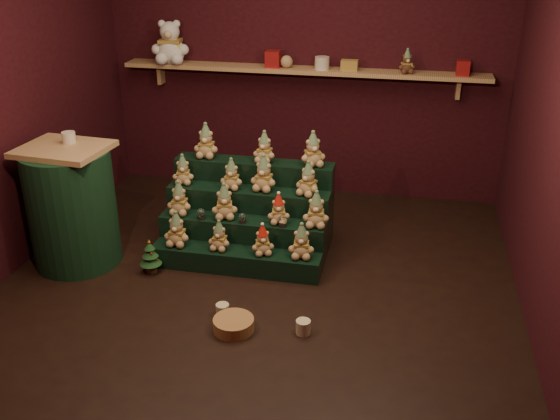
% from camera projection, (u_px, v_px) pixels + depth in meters
% --- Properties ---
extents(ground, '(4.00, 4.00, 0.00)m').
position_uv_depth(ground, '(258.00, 282.00, 4.96)').
color(ground, black).
rests_on(ground, ground).
extents(back_wall, '(4.00, 0.10, 2.80)m').
position_uv_depth(back_wall, '(305.00, 56.00, 6.21)').
color(back_wall, black).
rests_on(back_wall, ground).
extents(front_wall, '(4.00, 0.10, 2.80)m').
position_uv_depth(front_wall, '(135.00, 242.00, 2.56)').
color(front_wall, black).
rests_on(front_wall, ground).
extents(back_shelf, '(3.60, 0.26, 0.24)m').
position_uv_depth(back_shelf, '(302.00, 71.00, 6.09)').
color(back_shelf, tan).
rests_on(back_shelf, ground).
extents(riser_tier_front, '(1.40, 0.22, 0.18)m').
position_uv_depth(riser_tier_front, '(236.00, 260.00, 5.10)').
color(riser_tier_front, black).
rests_on(riser_tier_front, ground).
extents(riser_tier_midfront, '(1.40, 0.22, 0.36)m').
position_uv_depth(riser_tier_midfront, '(243.00, 239.00, 5.26)').
color(riser_tier_midfront, black).
rests_on(riser_tier_midfront, ground).
extents(riser_tier_midback, '(1.40, 0.22, 0.54)m').
position_uv_depth(riser_tier_midback, '(249.00, 218.00, 5.41)').
color(riser_tier_midback, black).
rests_on(riser_tier_midback, ground).
extents(riser_tier_back, '(1.40, 0.22, 0.72)m').
position_uv_depth(riser_tier_back, '(255.00, 199.00, 5.57)').
color(riser_tier_back, black).
rests_on(riser_tier_back, ground).
extents(teddy_0, '(0.21, 0.19, 0.29)m').
position_uv_depth(teddy_0, '(177.00, 229.00, 5.10)').
color(teddy_0, tan).
rests_on(teddy_0, riser_tier_front).
extents(teddy_1, '(0.19, 0.17, 0.25)m').
position_uv_depth(teddy_1, '(219.00, 235.00, 5.03)').
color(teddy_1, tan).
rests_on(teddy_1, riser_tier_front).
extents(teddy_2, '(0.23, 0.22, 0.25)m').
position_uv_depth(teddy_2, '(263.00, 240.00, 4.96)').
color(teddy_2, tan).
rests_on(teddy_2, riser_tier_front).
extents(teddy_3, '(0.22, 0.21, 0.29)m').
position_uv_depth(teddy_3, '(301.00, 241.00, 4.91)').
color(teddy_3, tan).
rests_on(teddy_3, riser_tier_front).
extents(teddy_4, '(0.21, 0.19, 0.29)m').
position_uv_depth(teddy_4, '(179.00, 198.00, 5.23)').
color(teddy_4, tan).
rests_on(teddy_4, riser_tier_midfront).
extents(teddy_5, '(0.26, 0.24, 0.30)m').
position_uv_depth(teddy_5, '(224.00, 201.00, 5.15)').
color(teddy_5, tan).
rests_on(teddy_5, riser_tier_midfront).
extents(teddy_6, '(0.21, 0.20, 0.25)m').
position_uv_depth(teddy_6, '(279.00, 209.00, 5.07)').
color(teddy_6, tan).
rests_on(teddy_6, riser_tier_midfront).
extents(teddy_7, '(0.23, 0.21, 0.30)m').
position_uv_depth(teddy_7, '(316.00, 209.00, 5.00)').
color(teddy_7, tan).
rests_on(teddy_7, riser_tier_midfront).
extents(teddy_8, '(0.22, 0.20, 0.26)m').
position_uv_depth(teddy_8, '(183.00, 170.00, 5.37)').
color(teddy_8, tan).
rests_on(teddy_8, riser_tier_midback).
extents(teddy_9, '(0.19, 0.17, 0.26)m').
position_uv_depth(teddy_9, '(232.00, 174.00, 5.27)').
color(teddy_9, tan).
rests_on(teddy_9, riser_tier_midback).
extents(teddy_10, '(0.24, 0.22, 0.31)m').
position_uv_depth(teddy_10, '(264.00, 173.00, 5.23)').
color(teddy_10, tan).
rests_on(teddy_10, riser_tier_midback).
extents(teddy_11, '(0.26, 0.25, 0.29)m').
position_uv_depth(teddy_11, '(308.00, 179.00, 5.14)').
color(teddy_11, tan).
rests_on(teddy_11, riser_tier_midback).
extents(teddy_12, '(0.22, 0.20, 0.30)m').
position_uv_depth(teddy_12, '(206.00, 141.00, 5.45)').
color(teddy_12, tan).
rests_on(teddy_12, riser_tier_back).
extents(teddy_13, '(0.22, 0.20, 0.27)m').
position_uv_depth(teddy_13, '(264.00, 147.00, 5.34)').
color(teddy_13, tan).
rests_on(teddy_13, riser_tier_back).
extents(teddy_14, '(0.28, 0.27, 0.30)m').
position_uv_depth(teddy_14, '(313.00, 149.00, 5.25)').
color(teddy_14, tan).
rests_on(teddy_14, riser_tier_back).
extents(snow_globe_a, '(0.07, 0.07, 0.09)m').
position_uv_depth(snow_globe_a, '(201.00, 214.00, 5.17)').
color(snow_globe_a, black).
rests_on(snow_globe_a, riser_tier_midfront).
extents(snow_globe_b, '(0.06, 0.06, 0.08)m').
position_uv_depth(snow_globe_b, '(243.00, 218.00, 5.11)').
color(snow_globe_b, black).
rests_on(snow_globe_b, riser_tier_midfront).
extents(snow_globe_c, '(0.07, 0.07, 0.09)m').
position_uv_depth(snow_globe_c, '(282.00, 221.00, 5.04)').
color(snow_globe_c, black).
rests_on(snow_globe_c, riser_tier_midfront).
extents(side_table, '(0.71, 0.71, 1.02)m').
position_uv_depth(side_table, '(72.00, 206.00, 5.07)').
color(side_table, tan).
rests_on(side_table, ground).
extents(table_ornament, '(0.11, 0.11, 0.09)m').
position_uv_depth(table_ornament, '(69.00, 137.00, 4.93)').
color(table_ornament, beige).
rests_on(table_ornament, side_table).
extents(mini_christmas_tree, '(0.18, 0.18, 0.30)m').
position_uv_depth(mini_christmas_tree, '(150.00, 256.00, 5.04)').
color(mini_christmas_tree, '#432E18').
rests_on(mini_christmas_tree, ground).
extents(mug_left, '(0.10, 0.10, 0.10)m').
position_uv_depth(mug_left, '(223.00, 310.00, 4.51)').
color(mug_left, beige).
rests_on(mug_left, ground).
extents(mug_right, '(0.10, 0.10, 0.10)m').
position_uv_depth(mug_right, '(303.00, 327.00, 4.32)').
color(mug_right, beige).
rests_on(mug_right, ground).
extents(wicker_basket, '(0.31, 0.31, 0.09)m').
position_uv_depth(wicker_basket, '(234.00, 324.00, 4.35)').
color(wicker_basket, '#AC7E45').
rests_on(wicker_basket, ground).
extents(white_bear, '(0.43, 0.40, 0.53)m').
position_uv_depth(white_bear, '(170.00, 36.00, 6.19)').
color(white_bear, white).
rests_on(white_bear, back_shelf).
extents(brown_bear, '(0.20, 0.19, 0.22)m').
position_uv_depth(brown_bear, '(407.00, 61.00, 5.82)').
color(brown_bear, '#522F1B').
rests_on(brown_bear, back_shelf).
extents(gift_tin_red_a, '(0.14, 0.14, 0.16)m').
position_uv_depth(gift_tin_red_a, '(273.00, 59.00, 6.08)').
color(gift_tin_red_a, maroon).
rests_on(gift_tin_red_a, back_shelf).
extents(gift_tin_cream, '(0.14, 0.14, 0.12)m').
position_uv_depth(gift_tin_cream, '(322.00, 63.00, 6.00)').
color(gift_tin_cream, beige).
rests_on(gift_tin_cream, back_shelf).
extents(gift_tin_red_b, '(0.12, 0.12, 0.14)m').
position_uv_depth(gift_tin_red_b, '(463.00, 68.00, 5.75)').
color(gift_tin_red_b, maroon).
rests_on(gift_tin_red_b, back_shelf).
extents(shelf_plush_ball, '(0.12, 0.12, 0.12)m').
position_uv_depth(shelf_plush_ball, '(287.00, 62.00, 6.06)').
color(shelf_plush_ball, tan).
rests_on(shelf_plush_ball, back_shelf).
extents(scarf_gift_box, '(0.16, 0.10, 0.10)m').
position_uv_depth(scarf_gift_box, '(349.00, 65.00, 5.95)').
color(scarf_gift_box, '#C96E1C').
rests_on(scarf_gift_box, back_shelf).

